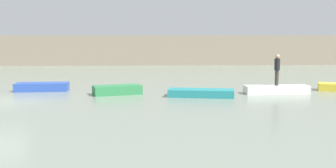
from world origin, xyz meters
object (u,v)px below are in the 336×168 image
object	(u,v)px
rowboat_white	(276,90)
person_dark_shirt	(277,68)
rowboat_green	(117,90)
rowboat_teal	(201,93)
rowboat_blue	(42,87)

from	to	relation	value
rowboat_white	person_dark_shirt	size ratio (longest dim) A/B	2.04
rowboat_green	rowboat_white	bearing A→B (deg)	-18.00
rowboat_green	rowboat_teal	world-z (taller)	rowboat_green
rowboat_teal	rowboat_green	bearing A→B (deg)	176.85
rowboat_green	person_dark_shirt	world-z (taller)	person_dark_shirt
rowboat_teal	person_dark_shirt	bearing A→B (deg)	23.33
rowboat_blue	rowboat_white	world-z (taller)	rowboat_blue
rowboat_green	person_dark_shirt	xyz separation A→B (m)	(9.23, 0.01, 1.24)
rowboat_teal	rowboat_white	bearing A→B (deg)	23.33
rowboat_teal	person_dark_shirt	xyz separation A→B (m)	(4.53, 1.09, 1.29)
rowboat_blue	person_dark_shirt	world-z (taller)	person_dark_shirt
rowboat_blue	rowboat_green	distance (m)	5.01
rowboat_green	person_dark_shirt	size ratio (longest dim) A/B	1.49
rowboat_white	person_dark_shirt	distance (m)	1.26
rowboat_blue	person_dark_shirt	bearing A→B (deg)	-10.92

